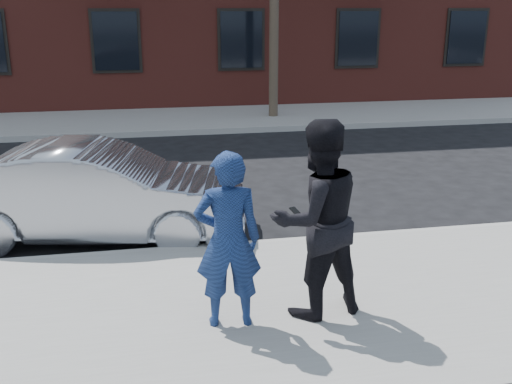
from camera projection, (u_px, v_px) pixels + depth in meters
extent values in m
plane|color=black|center=(82.00, 323.00, 6.35)|extent=(100.00, 100.00, 0.00)
cube|color=gray|center=(80.00, 329.00, 6.09)|extent=(50.00, 3.50, 0.15)
cube|color=#999691|center=(92.00, 259.00, 7.78)|extent=(50.00, 0.10, 0.15)
cube|color=gray|center=(116.00, 122.00, 16.87)|extent=(50.00, 3.50, 0.15)
cube|color=#999691|center=(113.00, 135.00, 15.19)|extent=(50.00, 0.10, 0.15)
cube|color=black|center=(241.00, 40.00, 18.52)|extent=(1.30, 0.06, 1.70)
cube|color=black|center=(467.00, 37.00, 19.89)|extent=(1.30, 0.06, 1.70)
cylinder|color=#32271E|center=(274.00, 42.00, 16.80)|extent=(0.26, 0.26, 4.20)
imported|color=#999BA3|center=(98.00, 193.00, 8.47)|extent=(4.37, 2.17, 1.38)
imported|color=navy|center=(228.00, 240.00, 5.80)|extent=(0.68, 0.47, 1.79)
cube|color=black|center=(220.00, 200.00, 5.90)|extent=(0.08, 0.13, 0.08)
imported|color=black|center=(317.00, 220.00, 6.00)|extent=(1.14, 0.98, 2.04)
cube|color=black|center=(295.00, 211.00, 6.08)|extent=(0.12, 0.15, 0.06)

